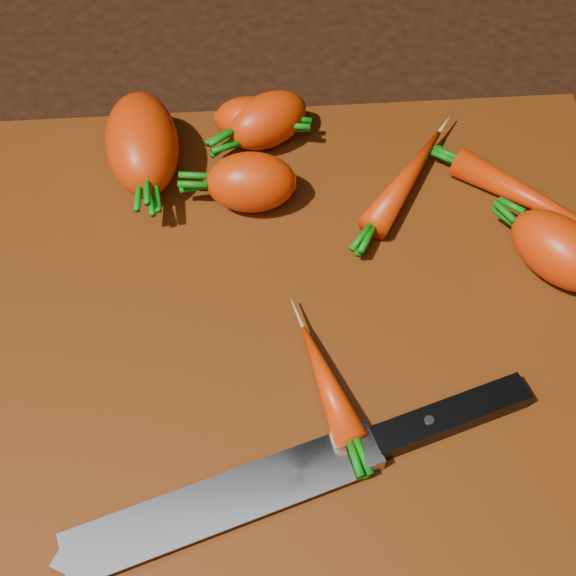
{
  "coord_description": "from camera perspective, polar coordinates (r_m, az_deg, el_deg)",
  "views": [
    {
      "loc": [
        -0.02,
        -0.29,
        0.47
      ],
      "look_at": [
        0.0,
        0.01,
        0.03
      ],
      "focal_mm": 50.0,
      "sensor_mm": 36.0,
      "label": 1
    }
  ],
  "objects": [
    {
      "name": "ground",
      "position": [
        0.56,
        0.07,
        -2.85
      ],
      "size": [
        2.0,
        2.0,
        0.01
      ],
      "primitive_type": "cube",
      "color": "black"
    },
    {
      "name": "cutting_board",
      "position": [
        0.55,
        0.07,
        -2.26
      ],
      "size": [
        0.5,
        0.4,
        0.01
      ],
      "primitive_type": "cube",
      "color": "#6B2D0A",
      "rests_on": "ground"
    },
    {
      "name": "carrot_0",
      "position": [
        0.59,
        -2.64,
        7.52
      ],
      "size": [
        0.07,
        0.05,
        0.04
      ],
      "primitive_type": "ellipsoid",
      "rotation": [
        0.0,
        0.0,
        3.08
      ],
      "color": "red",
      "rests_on": "cutting_board"
    },
    {
      "name": "carrot_1",
      "position": [
        0.62,
        -10.34,
        10.08
      ],
      "size": [
        0.06,
        0.1,
        0.05
      ],
      "primitive_type": "ellipsoid",
      "rotation": [
        0.0,
        0.0,
        -1.47
      ],
      "color": "red",
      "rests_on": "cutting_board"
    },
    {
      "name": "carrot_2",
      "position": [
        0.63,
        -1.45,
        11.83
      ],
      "size": [
        0.08,
        0.07,
        0.04
      ],
      "primitive_type": "ellipsoid",
      "rotation": [
        0.0,
        0.0,
        3.68
      ],
      "color": "red",
      "rests_on": "cutting_board"
    },
    {
      "name": "carrot_3",
      "position": [
        0.63,
        -2.57,
        11.78
      ],
      "size": [
        0.06,
        0.05,
        0.04
      ],
      "primitive_type": "ellipsoid",
      "rotation": [
        0.0,
        0.0,
        -0.2
      ],
      "color": "red",
      "rests_on": "cutting_board"
    },
    {
      "name": "carrot_4",
      "position": [
        0.58,
        18.75,
        2.55
      ],
      "size": [
        0.08,
        0.09,
        0.04
      ],
      "primitive_type": "ellipsoid",
      "rotation": [
        0.0,
        0.0,
        2.24
      ],
      "color": "red",
      "rests_on": "cutting_board"
    },
    {
      "name": "carrot_5",
      "position": [
        0.61,
        8.45,
        7.72
      ],
      "size": [
        0.08,
        0.1,
        0.02
      ],
      "primitive_type": "ellipsoid",
      "rotation": [
        0.0,
        0.0,
        0.96
      ],
      "color": "red",
      "rests_on": "cutting_board"
    },
    {
      "name": "carrot_6",
      "position": [
        0.62,
        17.24,
        5.91
      ],
      "size": [
        0.12,
        0.1,
        0.02
      ],
      "primitive_type": "ellipsoid",
      "rotation": [
        0.0,
        0.0,
        -0.71
      ],
      "color": "red",
      "rests_on": "cutting_board"
    },
    {
      "name": "carrot_7",
      "position": [
        0.51,
        2.77,
        -6.74
      ],
      "size": [
        0.04,
        0.09,
        0.02
      ],
      "primitive_type": "ellipsoid",
      "rotation": [
        0.0,
        0.0,
        1.84
      ],
      "color": "red",
      "rests_on": "cutting_board"
    },
    {
      "name": "knife",
      "position": [
        0.48,
        -3.07,
        -14.39
      ],
      "size": [
        0.29,
        0.11,
        0.02
      ],
      "rotation": [
        0.0,
        0.0,
        0.3
      ],
      "color": "gray",
      "rests_on": "cutting_board"
    }
  ]
}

